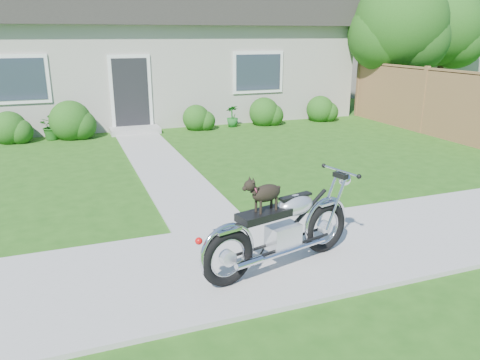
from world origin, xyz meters
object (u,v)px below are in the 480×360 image
Objects in this scene: tree_near at (404,28)px; potted_plant_left at (50,125)px; potted_plant_right at (232,116)px; motorcycle_with_dog at (283,227)px; fence at (424,100)px; house at (160,52)px; tree_far at (448,31)px.

tree_near is 5.96× the size of potted_plant_left.
motorcycle_with_dog reaches higher than potted_plant_right.
house is at bearing 135.26° from fence.
tree_far is 14.90m from potted_plant_left.
house is 4.17m from potted_plant_right.
tree_far is at bearing -10.72° from house.
fence is at bearing -30.14° from potted_plant_right.
motorcycle_with_dog is at bearing -140.37° from fence.
tree_near is 1.03× the size of tree_far.
house is at bearing 70.77° from motorcycle_with_dog.
potted_plant_left is 9.30m from motorcycle_with_dog.
house is 8.27m from tree_near.
motorcycle_with_dog is at bearing -134.62° from tree_near.
fence reaches higher than potted_plant_left.
fence is 10.07× the size of potted_plant_right.
house reaches higher than potted_plant_left.
house is at bearing 151.42° from tree_near.
tree_near is at bearing 68.09° from fence.
tree_near is (7.23, -3.94, 0.79)m from house.
motorcycle_with_dog is (-1.07, -12.35, -1.60)m from house.
potted_plant_right is (1.48, -3.44, -1.83)m from house.
fence reaches higher than potted_plant_right.
fence is 3.20m from tree_near.
potted_plant_right is 9.26m from motorcycle_with_dog.
tree_near is at bearing -28.58° from house.
house reaches higher than fence.
house is 8.96m from fence.
motorcycle_with_dog reaches higher than potted_plant_left.
tree_near is 4.09m from tree_far.
tree_far is 15.92m from motorcycle_with_dog.
fence is at bearing -15.54° from potted_plant_left.
fence is 8.58× the size of potted_plant_left.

